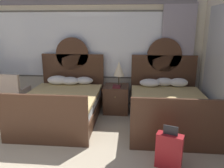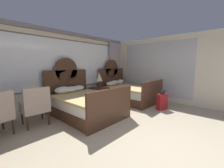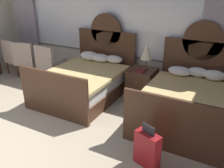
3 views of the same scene
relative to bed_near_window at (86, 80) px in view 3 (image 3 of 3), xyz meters
The scene contains 10 objects.
wall_back_window 1.56m from the bed_near_window, 94.00° to the left, with size 6.68×0.22×2.70m.
bed_near_window is the anchor object (origin of this frame).
bed_near_mirror 2.32m from the bed_near_window, ahead, with size 1.61×2.16×1.78m.
nightstand_between_beds 1.30m from the bed_near_window, 26.70° to the left, with size 0.59×0.62×0.66m.
table_lamp_on_nightstand 1.54m from the bed_near_window, 27.87° to the left, with size 0.27×0.27×0.58m.
book_on_nightstand 1.31m from the bed_near_window, 21.54° to the left, with size 0.18×0.26×0.03m.
armchair_by_window_left 1.35m from the bed_near_window, 168.51° to the left, with size 0.62×0.62×1.00m.
armchair_by_window_centre 2.13m from the bed_near_window, behind, with size 0.70×0.70×1.00m.
armchair_by_window_right 2.58m from the bed_near_window, behind, with size 0.68×0.68×1.00m.
suitcase_on_floor 2.63m from the bed_near_window, 36.64° to the right, with size 0.42×0.28×0.69m.
Camera 3 is at (3.09, -1.72, 2.55)m, focal length 39.17 mm.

